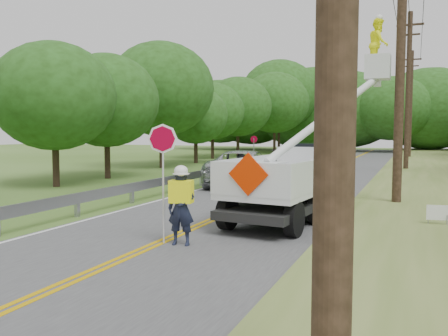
% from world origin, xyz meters
% --- Properties ---
extents(ground, '(140.00, 140.00, 0.00)m').
position_xyz_m(ground, '(0.00, 0.00, 0.00)').
color(ground, '#385818').
rests_on(ground, ground).
extents(road, '(7.20, 96.00, 0.03)m').
position_xyz_m(road, '(0.00, 14.00, 0.01)').
color(road, '#444446').
rests_on(road, ground).
extents(guardrail, '(0.18, 48.00, 0.77)m').
position_xyz_m(guardrail, '(-4.02, 14.91, 0.55)').
color(guardrail, '#95979C').
rests_on(guardrail, ground).
extents(utility_poles, '(1.60, 43.30, 10.00)m').
position_xyz_m(utility_poles, '(5.00, 17.02, 5.27)').
color(utility_poles, black).
rests_on(utility_poles, ground).
extents(treeline_left, '(10.11, 56.38, 11.62)m').
position_xyz_m(treeline_left, '(-10.80, 34.45, 5.73)').
color(treeline_left, '#332319').
rests_on(treeline_left, ground).
extents(treeline_horizon, '(57.39, 15.05, 12.21)m').
position_xyz_m(treeline_horizon, '(1.41, 56.11, 5.50)').
color(treeline_horizon, '#1F4011').
rests_on(treeline_horizon, ground).
extents(flagger, '(1.09, 0.52, 2.80)m').
position_xyz_m(flagger, '(0.57, 2.00, 1.02)').
color(flagger, '#191E33').
rests_on(flagger, road).
extents(bucket_truck, '(3.97, 6.57, 6.34)m').
position_xyz_m(bucket_truck, '(2.39, 7.29, 1.48)').
color(bucket_truck, black).
rests_on(bucket_truck, road).
extents(suv_silver, '(3.79, 6.53, 1.71)m').
position_xyz_m(suv_silver, '(-2.23, 13.88, 0.87)').
color(suv_silver, '#A9ADB1').
rests_on(suv_silver, road).
extents(suv_darkgrey, '(3.46, 5.85, 1.59)m').
position_xyz_m(suv_darkgrey, '(-2.21, 22.55, 0.81)').
color(suv_darkgrey, '#36373D').
rests_on(suv_darkgrey, road).
extents(stop_sign_permanent, '(0.50, 0.06, 2.35)m').
position_xyz_m(stop_sign_permanent, '(-4.72, 22.81, 1.54)').
color(stop_sign_permanent, '#95979C').
rests_on(stop_sign_permanent, ground).
extents(yard_sign, '(0.54, 0.12, 0.79)m').
position_xyz_m(yard_sign, '(6.11, 5.39, 0.57)').
color(yard_sign, white).
rests_on(yard_sign, ground).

